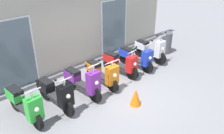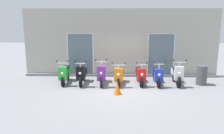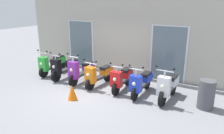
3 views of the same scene
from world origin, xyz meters
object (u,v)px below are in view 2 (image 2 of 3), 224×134
(scooter_green, at_px, (65,73))
(traffic_cone, at_px, (117,88))
(scooter_purple, at_px, (102,74))
(scooter_black, at_px, (82,74))
(scooter_red, at_px, (140,75))
(trash_bin, at_px, (202,75))
(scooter_blue, at_px, (157,75))
(scooter_orange, at_px, (120,75))
(scooter_white, at_px, (177,74))

(scooter_green, xyz_separation_m, traffic_cone, (2.52, -1.60, -0.22))
(scooter_purple, bearing_deg, scooter_black, 177.76)
(scooter_red, height_order, trash_bin, scooter_red)
(scooter_blue, bearing_deg, traffic_cone, -139.89)
(scooter_black, distance_m, scooter_blue, 3.50)
(trash_bin, bearing_deg, scooter_blue, -178.34)
(scooter_black, bearing_deg, trash_bin, 1.16)
(scooter_green, height_order, scooter_blue, scooter_green)
(scooter_black, distance_m, scooter_purple, 0.93)
(scooter_orange, relative_size, scooter_blue, 0.98)
(scooter_red, bearing_deg, scooter_blue, -3.05)
(scooter_purple, distance_m, scooter_orange, 0.83)
(traffic_cone, bearing_deg, scooter_blue, 40.11)
(scooter_orange, bearing_deg, scooter_blue, 1.61)
(scooter_black, xyz_separation_m, scooter_red, (2.72, 0.09, -0.03))
(trash_bin, bearing_deg, scooter_white, -178.21)
(scooter_green, distance_m, trash_bin, 6.44)
(scooter_green, bearing_deg, scooter_orange, -2.54)
(scooter_black, relative_size, trash_bin, 1.81)
(scooter_purple, xyz_separation_m, scooter_blue, (2.57, 0.09, -0.04))
(scooter_orange, bearing_deg, traffic_cone, -92.91)
(trash_bin, bearing_deg, scooter_green, 179.95)
(scooter_black, relative_size, scooter_blue, 1.01)
(scooter_blue, distance_m, scooter_white, 0.93)
(scooter_green, bearing_deg, scooter_purple, -5.00)
(scooter_orange, distance_m, scooter_red, 0.97)
(scooter_white, bearing_deg, traffic_cone, -150.47)
(scooter_orange, distance_m, scooter_white, 2.68)
(scooter_blue, height_order, scooter_white, scooter_white)
(scooter_red, relative_size, scooter_white, 0.99)
(scooter_black, bearing_deg, scooter_blue, 0.86)
(scooter_orange, relative_size, trash_bin, 1.75)
(scooter_white, bearing_deg, scooter_blue, -178.50)
(scooter_blue, distance_m, traffic_cone, 2.39)
(scooter_black, relative_size, traffic_cone, 3.13)
(scooter_purple, distance_m, trash_bin, 4.67)
(scooter_orange, bearing_deg, scooter_purple, -177.24)
(trash_bin, bearing_deg, scooter_purple, -178.16)
(scooter_green, height_order, traffic_cone, scooter_green)
(scooter_green, xyz_separation_m, scooter_blue, (4.35, -0.07, -0.02))
(scooter_purple, bearing_deg, scooter_white, 1.85)
(scooter_purple, xyz_separation_m, trash_bin, (4.67, 0.15, -0.05))
(scooter_blue, bearing_deg, trash_bin, 1.66)
(scooter_black, distance_m, traffic_cone, 2.25)
(scooter_red, xyz_separation_m, scooter_blue, (0.79, -0.04, 0.01))
(trash_bin, bearing_deg, scooter_red, -179.62)
(scooter_red, height_order, scooter_blue, scooter_blue)
(scooter_black, bearing_deg, traffic_cone, -41.48)
(scooter_green, xyz_separation_m, scooter_white, (5.28, -0.04, -0.00))
(scooter_red, bearing_deg, trash_bin, 0.38)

